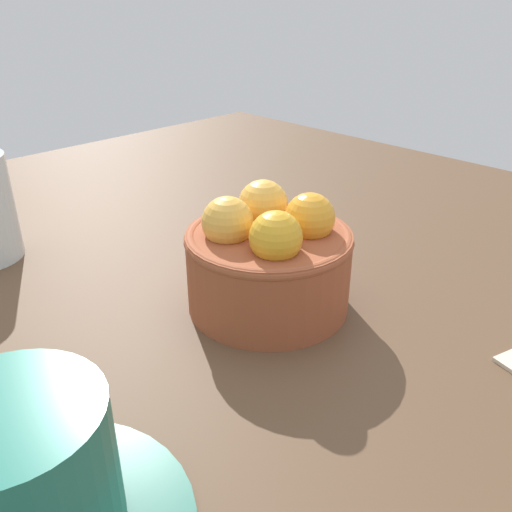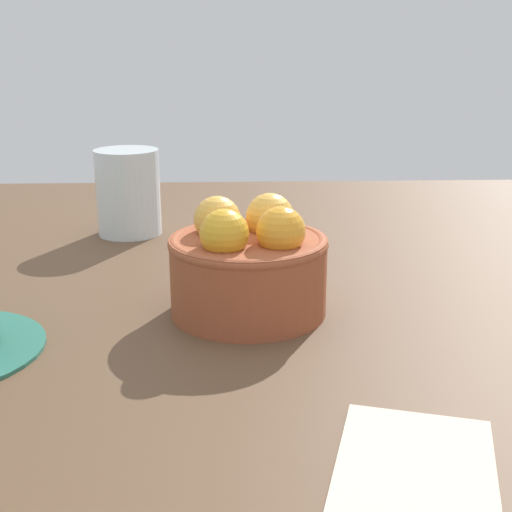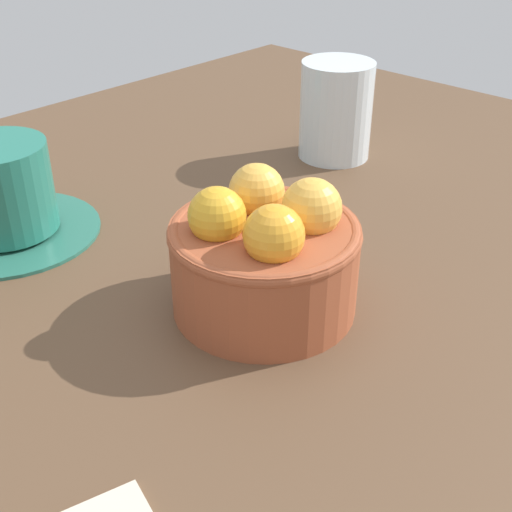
{
  "view_description": "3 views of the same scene",
  "coord_description": "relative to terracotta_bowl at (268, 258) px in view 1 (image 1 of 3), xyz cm",
  "views": [
    {
      "loc": [
        26.47,
        -27.71,
        23.87
      ],
      "look_at": [
        -1.7,
        0.29,
        3.81
      ],
      "focal_mm": 38.12,
      "sensor_mm": 36.0,
      "label": 1
    },
    {
      "loc": [
        54.58,
        -1.53,
        22.07
      ],
      "look_at": [
        0.99,
        0.61,
        5.28
      ],
      "focal_mm": 48.66,
      "sensor_mm": 36.0,
      "label": 2
    },
    {
      "loc": [
        29.64,
        26.86,
        28.41
      ],
      "look_at": [
        0.91,
        0.05,
        4.61
      ],
      "focal_mm": 47.71,
      "sensor_mm": 36.0,
      "label": 3
    }
  ],
  "objects": [
    {
      "name": "coffee_cup",
      "position": [
        6.98,
        -23.07,
        -0.8
      ],
      "size": [
        15.24,
        15.24,
        8.06
      ],
      "color": "#296A58",
      "rests_on": "ground_plane"
    },
    {
      "name": "terracotta_bowl",
      "position": [
        0.0,
        0.0,
        0.0
      ],
      "size": [
        13.23,
        13.23,
        9.68
      ],
      "color": "#9E4C2D",
      "rests_on": "ground_plane"
    },
    {
      "name": "ground_plane",
      "position": [
        0.02,
        -0.01,
        -5.97
      ],
      "size": [
        112.49,
        99.74,
        3.32
      ],
      "primitive_type": "cube",
      "color": "brown"
    }
  ]
}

